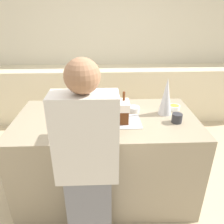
{
  "coord_description": "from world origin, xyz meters",
  "views": [
    {
      "loc": [
        -0.02,
        -1.91,
        1.9
      ],
      "look_at": [
        0.06,
        0.0,
        0.99
      ],
      "focal_mm": 35.0,
      "sensor_mm": 36.0,
      "label": 1
    }
  ],
  "objects_px": {
    "decorative_tree": "(166,96)",
    "baking_tray": "(119,122)",
    "candy_bowl_near_tray_right": "(174,107)",
    "candy_bowl_center_rear": "(107,105)",
    "candy_bowl_near_tray_left": "(87,110)",
    "mug": "(177,118)",
    "candy_bowl_front_corner": "(91,100)",
    "candy_bowl_beside_tree": "(134,109)",
    "gingerbread_house": "(119,111)",
    "person": "(88,169)"
  },
  "relations": [
    {
      "from": "candy_bowl_center_rear",
      "to": "candy_bowl_front_corner",
      "type": "xyz_separation_m",
      "value": [
        -0.18,
        0.14,
        0.0
      ]
    },
    {
      "from": "baking_tray",
      "to": "candy_bowl_front_corner",
      "type": "distance_m",
      "value": 0.56
    },
    {
      "from": "baking_tray",
      "to": "person",
      "type": "distance_m",
      "value": 0.63
    },
    {
      "from": "candy_bowl_front_corner",
      "to": "person",
      "type": "xyz_separation_m",
      "value": [
        0.02,
        -1.06,
        -0.11
      ]
    },
    {
      "from": "decorative_tree",
      "to": "baking_tray",
      "type": "bearing_deg",
      "value": -161.43
    },
    {
      "from": "gingerbread_house",
      "to": "candy_bowl_near_tray_left",
      "type": "height_order",
      "value": "gingerbread_house"
    },
    {
      "from": "candy_bowl_near_tray_left",
      "to": "candy_bowl_front_corner",
      "type": "height_order",
      "value": "candy_bowl_front_corner"
    },
    {
      "from": "decorative_tree",
      "to": "candy_bowl_near_tray_left",
      "type": "height_order",
      "value": "decorative_tree"
    },
    {
      "from": "candy_bowl_beside_tree",
      "to": "candy_bowl_center_rear",
      "type": "distance_m",
      "value": 0.3
    },
    {
      "from": "candy_bowl_center_rear",
      "to": "mug",
      "type": "xyz_separation_m",
      "value": [
        0.65,
        -0.37,
        0.01
      ]
    },
    {
      "from": "candy_bowl_center_rear",
      "to": "person",
      "type": "distance_m",
      "value": 0.94
    },
    {
      "from": "mug",
      "to": "candy_bowl_center_rear",
      "type": "bearing_deg",
      "value": 149.98
    },
    {
      "from": "gingerbread_house",
      "to": "decorative_tree",
      "type": "bearing_deg",
      "value": 18.56
    },
    {
      "from": "candy_bowl_front_corner",
      "to": "decorative_tree",
      "type": "bearing_deg",
      "value": -23.34
    },
    {
      "from": "baking_tray",
      "to": "candy_bowl_near_tray_right",
      "type": "bearing_deg",
      "value": 23.1
    },
    {
      "from": "candy_bowl_near_tray_right",
      "to": "candy_bowl_beside_tree",
      "type": "relative_size",
      "value": 1.04
    },
    {
      "from": "candy_bowl_center_rear",
      "to": "candy_bowl_near_tray_right",
      "type": "bearing_deg",
      "value": -7.05
    },
    {
      "from": "baking_tray",
      "to": "decorative_tree",
      "type": "distance_m",
      "value": 0.54
    },
    {
      "from": "gingerbread_house",
      "to": "candy_bowl_near_tray_right",
      "type": "height_order",
      "value": "gingerbread_house"
    },
    {
      "from": "candy_bowl_beside_tree",
      "to": "candy_bowl_front_corner",
      "type": "distance_m",
      "value": 0.53
    },
    {
      "from": "gingerbread_house",
      "to": "candy_bowl_beside_tree",
      "type": "xyz_separation_m",
      "value": [
        0.18,
        0.23,
        -0.09
      ]
    },
    {
      "from": "gingerbread_house",
      "to": "person",
      "type": "xyz_separation_m",
      "value": [
        -0.26,
        -0.57,
        -0.19
      ]
    },
    {
      "from": "decorative_tree",
      "to": "candy_bowl_near_tray_left",
      "type": "relative_size",
      "value": 2.81
    },
    {
      "from": "candy_bowl_front_corner",
      "to": "mug",
      "type": "relative_size",
      "value": 1.16
    },
    {
      "from": "candy_bowl_front_corner",
      "to": "baking_tray",
      "type": "bearing_deg",
      "value": -59.94
    },
    {
      "from": "gingerbread_house",
      "to": "decorative_tree",
      "type": "xyz_separation_m",
      "value": [
        0.48,
        0.16,
        0.07
      ]
    },
    {
      "from": "gingerbread_house",
      "to": "candy_bowl_near_tray_right",
      "type": "distance_m",
      "value": 0.66
    },
    {
      "from": "candy_bowl_center_rear",
      "to": "mug",
      "type": "distance_m",
      "value": 0.75
    },
    {
      "from": "gingerbread_house",
      "to": "candy_bowl_center_rear",
      "type": "distance_m",
      "value": 0.37
    },
    {
      "from": "candy_bowl_near_tray_right",
      "to": "mug",
      "type": "height_order",
      "value": "mug"
    },
    {
      "from": "candy_bowl_near_tray_right",
      "to": "candy_bowl_center_rear",
      "type": "relative_size",
      "value": 0.87
    },
    {
      "from": "baking_tray",
      "to": "mug",
      "type": "bearing_deg",
      "value": -3.02
    },
    {
      "from": "decorative_tree",
      "to": "candy_bowl_front_corner",
      "type": "height_order",
      "value": "decorative_tree"
    },
    {
      "from": "decorative_tree",
      "to": "mug",
      "type": "xyz_separation_m",
      "value": [
        0.07,
        -0.19,
        -0.14
      ]
    },
    {
      "from": "candy_bowl_near_tray_left",
      "to": "decorative_tree",
      "type": "bearing_deg",
      "value": -5.17
    },
    {
      "from": "candy_bowl_beside_tree",
      "to": "person",
      "type": "relative_size",
      "value": 0.07
    },
    {
      "from": "decorative_tree",
      "to": "candy_bowl_center_rear",
      "type": "xyz_separation_m",
      "value": [
        -0.58,
        0.19,
        -0.16
      ]
    },
    {
      "from": "baking_tray",
      "to": "candy_bowl_center_rear",
      "type": "height_order",
      "value": "candy_bowl_center_rear"
    },
    {
      "from": "candy_bowl_near_tray_left",
      "to": "candy_bowl_beside_tree",
      "type": "distance_m",
      "value": 0.48
    },
    {
      "from": "candy_bowl_near_tray_left",
      "to": "candy_bowl_beside_tree",
      "type": "relative_size",
      "value": 1.15
    },
    {
      "from": "baking_tray",
      "to": "candy_bowl_near_tray_right",
      "type": "height_order",
      "value": "candy_bowl_near_tray_right"
    },
    {
      "from": "candy_bowl_beside_tree",
      "to": "decorative_tree",
      "type": "bearing_deg",
      "value": -13.19
    },
    {
      "from": "candy_bowl_center_rear",
      "to": "mug",
      "type": "relative_size",
      "value": 1.45
    },
    {
      "from": "gingerbread_house",
      "to": "mug",
      "type": "xyz_separation_m",
      "value": [
        0.54,
        -0.03,
        -0.07
      ]
    },
    {
      "from": "mug",
      "to": "person",
      "type": "distance_m",
      "value": 0.98
    },
    {
      "from": "baking_tray",
      "to": "gingerbread_house",
      "type": "height_order",
      "value": "gingerbread_house"
    },
    {
      "from": "mug",
      "to": "gingerbread_house",
      "type": "bearing_deg",
      "value": 176.96
    },
    {
      "from": "candy_bowl_near_tray_left",
      "to": "candy_bowl_front_corner",
      "type": "bearing_deg",
      "value": 84.62
    },
    {
      "from": "candy_bowl_front_corner",
      "to": "person",
      "type": "distance_m",
      "value": 1.06
    },
    {
      "from": "gingerbread_house",
      "to": "candy_bowl_center_rear",
      "type": "xyz_separation_m",
      "value": [
        -0.11,
        0.35,
        -0.09
      ]
    }
  ]
}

